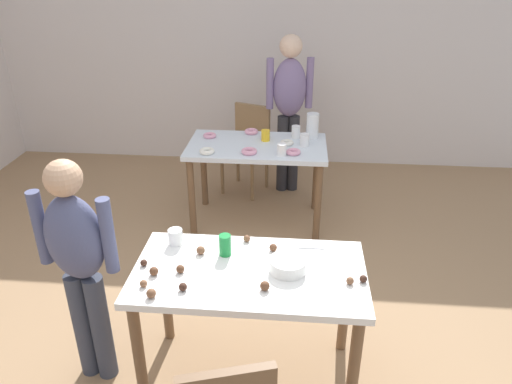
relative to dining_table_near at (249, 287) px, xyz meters
The scene contains 34 objects.
ground_plane 0.66m from the dining_table_near, 86.23° to the left, with size 6.40×6.40×0.00m, color #9E7A56.
wall_back 3.41m from the dining_table_near, 89.84° to the left, with size 6.40×0.10×2.60m, color silver.
dining_table_near is the anchor object (origin of this frame).
dining_table_far 1.83m from the dining_table_near, 93.69° to the left, with size 1.19×0.68×0.75m.
chair_far_table 2.54m from the dining_table_near, 96.10° to the left, with size 0.52×0.52×0.87m.
person_girl_near 0.91m from the dining_table_near, behind, with size 0.46×0.24×1.36m.
person_adult_far 2.54m from the dining_table_near, 86.92° to the left, with size 0.46×0.25×1.57m.
mixing_bowl 0.25m from the dining_table_near, ahead, with size 0.19×0.19×0.07m, color white.
soda_can 0.26m from the dining_table_near, 137.63° to the left, with size 0.07×0.07×0.12m, color #198438.
fork_near 0.41m from the dining_table_near, 37.14° to the left, with size 0.17×0.02×0.01m, color silver.
cup_near_0 0.52m from the dining_table_near, 153.83° to the left, with size 0.08×0.08×0.09m, color white.
cake_ball_0 0.54m from the dining_table_near, ahead, with size 0.04×0.04×0.04m, color brown.
cake_ball_1 0.60m from the dining_table_near, ahead, with size 0.04×0.04×0.04m, color #3D2319.
cake_ball_2 0.38m from the dining_table_near, behind, with size 0.04×0.04×0.04m, color brown.
cake_ball_3 0.26m from the dining_table_near, 59.22° to the left, with size 0.04×0.04×0.04m, color brown.
cake_ball_4 0.57m from the dining_table_near, behind, with size 0.04×0.04×0.04m, color #3D2319.
cake_ball_5 0.34m from the dining_table_near, 155.83° to the left, with size 0.05×0.05×0.05m, color brown.
cake_ball_6 0.51m from the dining_table_near, 169.90° to the right, with size 0.05×0.05×0.05m, color brown.
cake_ball_7 0.23m from the dining_table_near, 59.54° to the right, with size 0.05×0.05×0.05m, color brown.
cake_ball_8 0.39m from the dining_table_near, 147.18° to the right, with size 0.04×0.04×0.04m, color #3D2319.
cake_ball_9 0.31m from the dining_table_near, 98.55° to the left, with size 0.04×0.04×0.04m, color brown.
cake_ball_10 0.54m from the dining_table_near, 149.39° to the right, with size 0.05×0.05×0.05m, color brown.
cake_ball_11 0.56m from the dining_table_near, 159.93° to the right, with size 0.04×0.04×0.04m, color brown.
pitcher_far 2.08m from the dining_table_near, 80.11° to the left, with size 0.11×0.11×0.22m, color white.
cup_far_0 1.94m from the dining_table_near, 91.54° to the left, with size 0.08×0.08×0.10m, color yellow.
cup_far_1 2.05m from the dining_table_near, 84.06° to the left, with size 0.08×0.08×0.11m, color white.
cup_far_2 1.61m from the dining_table_near, 86.27° to the left, with size 0.08×0.08×0.10m, color white.
cup_far_3 1.86m from the dining_table_near, 81.07° to the left, with size 0.08×0.08×0.11m, color white.
donut_far_0 1.63m from the dining_table_near, 95.78° to the left, with size 0.13×0.13×0.04m, color pink.
donut_far_1 1.87m from the dining_table_near, 85.70° to the left, with size 0.11×0.11×0.03m, color white.
donut_far_2 1.68m from the dining_table_near, 107.79° to the left, with size 0.13×0.13×0.04m, color white.
donut_far_3 2.05m from the dining_table_near, 105.73° to the left, with size 0.12×0.12×0.03m, color pink.
donut_far_4 2.12m from the dining_table_near, 95.28° to the left, with size 0.12×0.12×0.04m, color pink.
donut_far_5 1.66m from the dining_table_near, 83.13° to the left, with size 0.12×0.12×0.04m, color pink.
Camera 1 is at (0.21, -2.22, 2.25)m, focal length 34.04 mm.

